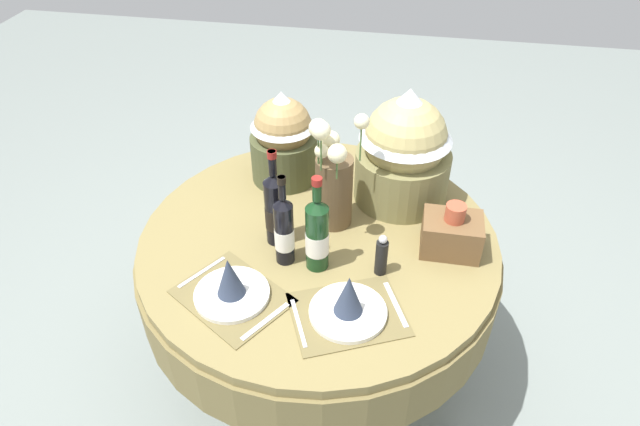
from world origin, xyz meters
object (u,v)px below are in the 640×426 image
object	(u,v)px
flower_vase	(333,181)
gift_tub_back_right	(405,144)
woven_basket_side_right	(451,233)
place_setting_right	(348,304)
pepper_mill	(381,256)
wine_bottle_centre	(317,234)
wine_bottle_left	(284,230)
wine_bottle_rear	(275,209)
gift_tub_back_left	(283,134)
place_setting_left	(231,286)
dining_table	(318,266)

from	to	relation	value
flower_vase	gift_tub_back_right	bearing A→B (deg)	41.71
flower_vase	woven_basket_side_right	world-z (taller)	flower_vase
place_setting_right	pepper_mill	world-z (taller)	place_setting_right
wine_bottle_centre	wine_bottle_left	bearing A→B (deg)	176.34
gift_tub_back_right	woven_basket_side_right	distance (m)	0.38
wine_bottle_left	wine_bottle_rear	xyz separation A→B (m)	(-0.05, 0.09, 0.01)
flower_vase	gift_tub_back_left	world-z (taller)	flower_vase
place_setting_right	flower_vase	world-z (taller)	flower_vase
flower_vase	wine_bottle_centre	size ratio (longest dim) A/B	1.27
place_setting_left	flower_vase	distance (m)	0.51
wine_bottle_left	wine_bottle_rear	size ratio (longest dim) A/B	0.92
wine_bottle_centre	wine_bottle_rear	xyz separation A→B (m)	(-0.16, 0.10, 0.00)
wine_bottle_centre	woven_basket_side_right	size ratio (longest dim) A/B	1.79
wine_bottle_rear	place_setting_left	bearing A→B (deg)	-104.50
wine_bottle_rear	pepper_mill	size ratio (longest dim) A/B	2.34
gift_tub_back_left	gift_tub_back_right	bearing A→B (deg)	-6.32
wine_bottle_centre	place_setting_right	bearing A→B (deg)	-56.36
place_setting_left	pepper_mill	world-z (taller)	place_setting_left
wine_bottle_centre	gift_tub_back_left	xyz separation A→B (m)	(-0.23, 0.49, 0.06)
place_setting_right	pepper_mill	size ratio (longest dim) A/B	2.63
place_setting_right	place_setting_left	bearing A→B (deg)	178.76
wine_bottle_centre	gift_tub_back_right	xyz separation A→B (m)	(0.25, 0.44, 0.10)
wine_bottle_rear	flower_vase	bearing A→B (deg)	36.54
wine_bottle_centre	pepper_mill	xyz separation A→B (m)	(0.21, 0.00, -0.07)
place_setting_left	flower_vase	bearing A→B (deg)	59.10
gift_tub_back_right	woven_basket_side_right	xyz separation A→B (m)	(0.19, -0.28, -0.17)
pepper_mill	gift_tub_back_right	distance (m)	0.47
wine_bottle_rear	woven_basket_side_right	xyz separation A→B (m)	(0.60, 0.06, -0.07)
flower_vase	gift_tub_back_left	xyz separation A→B (m)	(-0.24, 0.26, 0.01)
dining_table	wine_bottle_left	xyz separation A→B (m)	(-0.09, -0.14, 0.28)
woven_basket_side_right	place_setting_left	bearing A→B (deg)	-152.55
place_setting_left	gift_tub_back_left	size ratio (longest dim) A/B	1.12
place_setting_right	gift_tub_back_left	distance (m)	0.79
gift_tub_back_right	dining_table	bearing A→B (deg)	-132.75
wine_bottle_centre	gift_tub_back_right	world-z (taller)	gift_tub_back_right
wine_bottle_rear	pepper_mill	xyz separation A→B (m)	(0.38, -0.10, -0.07)
flower_vase	wine_bottle_centre	bearing A→B (deg)	-93.52
pepper_mill	place_setting_left	bearing A→B (deg)	-156.61
place_setting_left	place_setting_right	world-z (taller)	same
flower_vase	gift_tub_back_right	xyz separation A→B (m)	(0.23, 0.21, 0.05)
place_setting_left	woven_basket_side_right	bearing A→B (deg)	27.45
dining_table	place_setting_left	distance (m)	0.45
dining_table	place_setting_left	world-z (taller)	place_setting_left
gift_tub_back_left	woven_basket_side_right	distance (m)	0.75
flower_vase	gift_tub_back_right	distance (m)	0.31
gift_tub_back_left	place_setting_left	bearing A→B (deg)	-91.18
dining_table	gift_tub_back_right	bearing A→B (deg)	47.25
place_setting_right	wine_bottle_centre	bearing A→B (deg)	123.64
dining_table	gift_tub_back_right	size ratio (longest dim) A/B	2.85
wine_bottle_left	wine_bottle_centre	bearing A→B (deg)	-3.66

